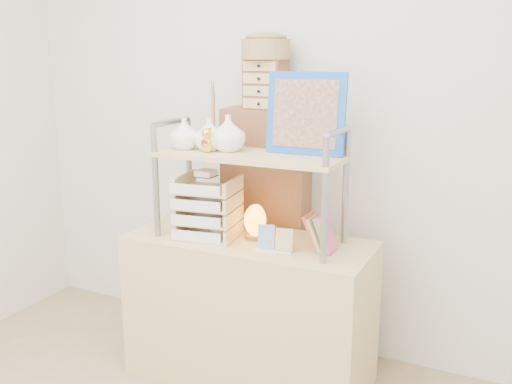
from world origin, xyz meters
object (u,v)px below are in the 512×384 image
salt_lamp (255,221)px  letter_tray (207,210)px  cabinet (267,231)px  desk (249,310)px

salt_lamp → letter_tray: bearing=-161.6°
cabinet → letter_tray: 0.49m
salt_lamp → desk: bearing=-133.6°
desk → letter_tray: letter_tray is taller
desk → cabinet: 0.48m
desk → salt_lamp: size_ratio=6.93×
salt_lamp → cabinet: bearing=105.7°
cabinet → salt_lamp: 0.40m
cabinet → letter_tray: size_ratio=4.02×
letter_tray → salt_lamp: letter_tray is taller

